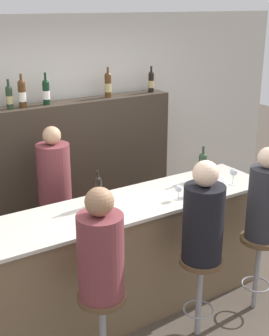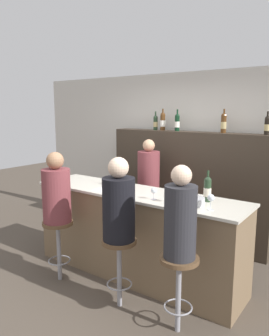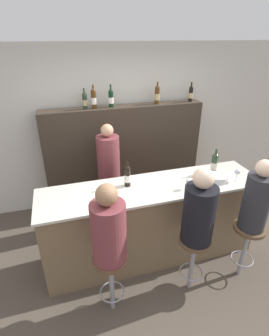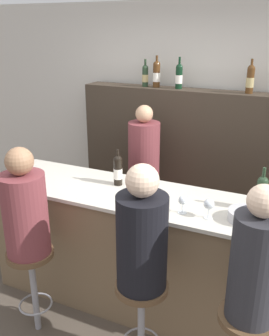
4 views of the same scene
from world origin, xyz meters
name	(u,v)px [view 2 (image 2 of 4)]	position (x,y,z in m)	size (l,w,h in m)	color
ground_plane	(119,285)	(0.00, 0.00, 0.00)	(16.00, 16.00, 0.00)	#4C4238
wall_back	(194,157)	(0.00, 1.91, 1.30)	(6.40, 0.05, 2.60)	beige
bar_counter	(135,234)	(0.00, 0.32, 0.53)	(2.72, 0.68, 1.07)	brown
back_bar_cabinet	(187,187)	(0.00, 1.68, 0.85)	(2.54, 0.28, 1.71)	#382D23
wine_bottle_counter_0	(122,176)	(-0.29, 0.43, 1.20)	(0.07, 0.07, 0.31)	black
wine_bottle_counter_1	(207,189)	(0.87, 0.43, 1.20)	(0.08, 0.08, 0.34)	#233823
wine_bottle_backbar_0	(156,122)	(-0.58, 1.68, 1.83)	(0.07, 0.07, 0.29)	#233823
wine_bottle_backbar_1	(163,121)	(-0.45, 1.68, 1.85)	(0.08, 0.08, 0.33)	#4C2D14
wine_bottle_backbar_2	(177,122)	(-0.19, 1.68, 1.84)	(0.07, 0.07, 0.33)	black
wine_bottle_backbar_3	(224,123)	(0.54, 1.68, 1.85)	(0.08, 0.08, 0.33)	#4C2D14
wine_bottle_backbar_4	(267,125)	(1.12, 1.68, 1.83)	(0.07, 0.07, 0.30)	black
wine_glass_0	(154,191)	(0.37, 0.16, 1.16)	(0.07, 0.07, 0.13)	silver
wine_glass_1	(169,193)	(0.56, 0.16, 1.17)	(0.08, 0.08, 0.15)	silver
wine_glass_2	(211,198)	(1.02, 0.16, 1.18)	(0.07, 0.07, 0.16)	silver
metal_bowl	(193,201)	(0.80, 0.23, 1.10)	(0.24, 0.24, 0.08)	#B7B7BC
tasting_menu	(105,189)	(-0.35, 0.19, 1.07)	(0.21, 0.30, 0.00)	white
bar_stool_left	(58,235)	(-0.67, -0.31, 0.57)	(0.36, 0.36, 0.73)	gray
guest_seated_left	(56,192)	(-0.67, -0.31, 1.09)	(0.33, 0.33, 0.83)	brown
bar_stool_middle	(119,255)	(0.25, -0.31, 0.57)	(0.36, 0.36, 0.73)	gray
guest_seated_middle	(119,205)	(0.25, -0.31, 1.10)	(0.33, 0.33, 0.84)	black
bar_stool_right	(179,274)	(0.94, -0.31, 0.57)	(0.36, 0.36, 0.73)	gray
guest_seated_right	(180,218)	(0.94, -0.31, 1.10)	(0.29, 0.29, 0.84)	#28282D
bartender	(148,197)	(-0.37, 1.17, 0.74)	(0.32, 0.32, 1.61)	brown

